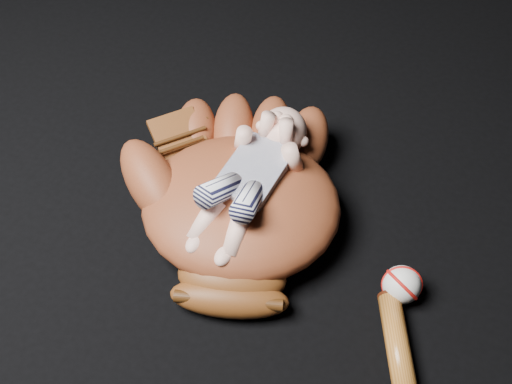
% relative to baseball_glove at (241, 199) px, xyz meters
% --- Properties ---
extents(baseball_glove, '(0.58, 0.63, 0.16)m').
position_rel_baseball_glove_xyz_m(baseball_glove, '(0.00, 0.00, 0.00)').
color(baseball_glove, maroon).
rests_on(baseball_glove, ground).
extents(newborn_baby, '(0.19, 0.36, 0.14)m').
position_rel_baseball_glove_xyz_m(newborn_baby, '(0.01, 0.01, 0.05)').
color(newborn_baby, '#F0B29A').
rests_on(newborn_baby, baseball_glove).
extents(baseball, '(0.08, 0.08, 0.07)m').
position_rel_baseball_glove_xyz_m(baseball, '(0.32, -0.04, -0.05)').
color(baseball, silver).
rests_on(baseball, ground).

